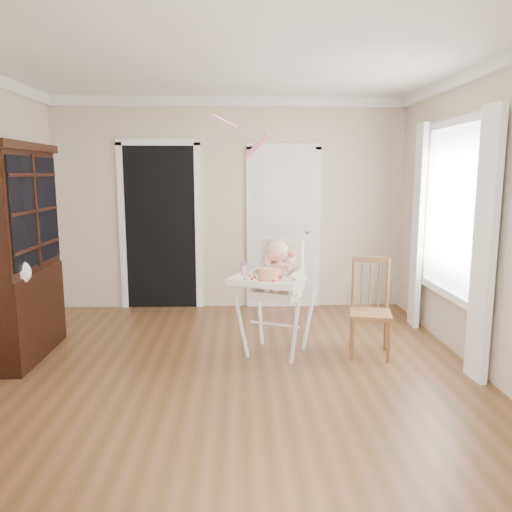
{
  "coord_description": "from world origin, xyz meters",
  "views": [
    {
      "loc": [
        0.12,
        -3.99,
        1.75
      ],
      "look_at": [
        0.28,
        0.6,
        0.99
      ],
      "focal_mm": 35.0,
      "sensor_mm": 36.0,
      "label": 1
    }
  ],
  "objects_px": {
    "sippy_cup": "(244,269)",
    "china_cabinet": "(15,253)",
    "high_chair": "(276,284)",
    "dining_chair": "(370,311)",
    "cake": "(268,274)"
  },
  "relations": [
    {
      "from": "sippy_cup",
      "to": "china_cabinet",
      "type": "xyz_separation_m",
      "value": [
        -2.15,
        0.03,
        0.16
      ]
    },
    {
      "from": "high_chair",
      "to": "dining_chair",
      "type": "distance_m",
      "value": 0.95
    },
    {
      "from": "high_chair",
      "to": "cake",
      "type": "relative_size",
      "value": 4.7
    },
    {
      "from": "china_cabinet",
      "to": "dining_chair",
      "type": "relative_size",
      "value": 2.15
    },
    {
      "from": "cake",
      "to": "sippy_cup",
      "type": "bearing_deg",
      "value": 135.45
    },
    {
      "from": "high_chair",
      "to": "china_cabinet",
      "type": "xyz_separation_m",
      "value": [
        -2.46,
        0.0,
        0.32
      ]
    },
    {
      "from": "high_chair",
      "to": "cake",
      "type": "bearing_deg",
      "value": -87.34
    },
    {
      "from": "cake",
      "to": "high_chair",
      "type": "bearing_deg",
      "value": 69.27
    },
    {
      "from": "cake",
      "to": "dining_chair",
      "type": "bearing_deg",
      "value": 10.55
    },
    {
      "from": "high_chair",
      "to": "china_cabinet",
      "type": "relative_size",
      "value": 0.56
    },
    {
      "from": "high_chair",
      "to": "china_cabinet",
      "type": "bearing_deg",
      "value": -156.63
    },
    {
      "from": "china_cabinet",
      "to": "high_chair",
      "type": "bearing_deg",
      "value": -0.02
    },
    {
      "from": "sippy_cup",
      "to": "dining_chair",
      "type": "height_order",
      "value": "sippy_cup"
    },
    {
      "from": "sippy_cup",
      "to": "high_chair",
      "type": "bearing_deg",
      "value": 5.41
    },
    {
      "from": "cake",
      "to": "china_cabinet",
      "type": "xyz_separation_m",
      "value": [
        -2.37,
        0.24,
        0.17
      ]
    }
  ]
}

